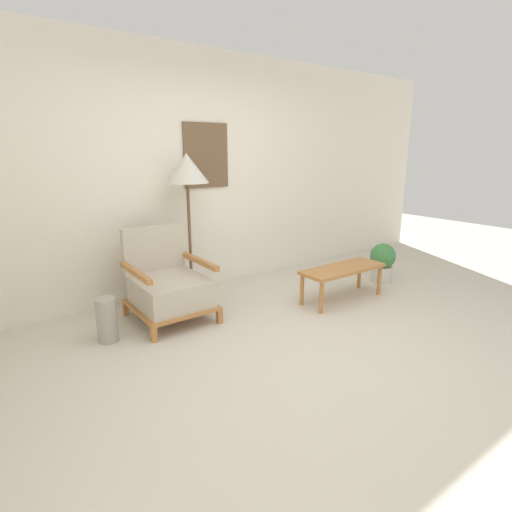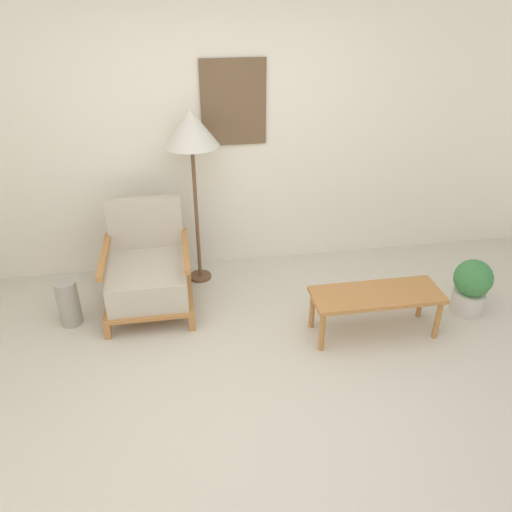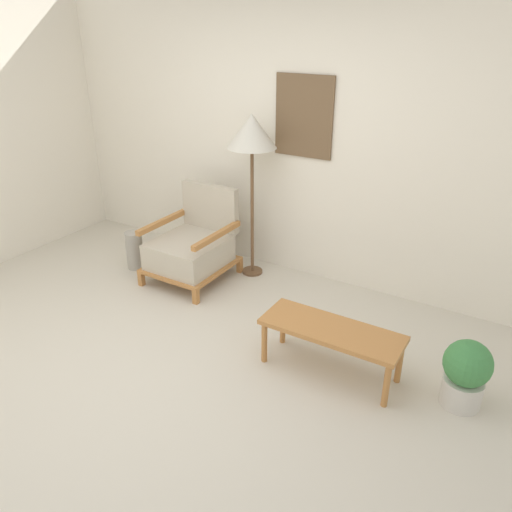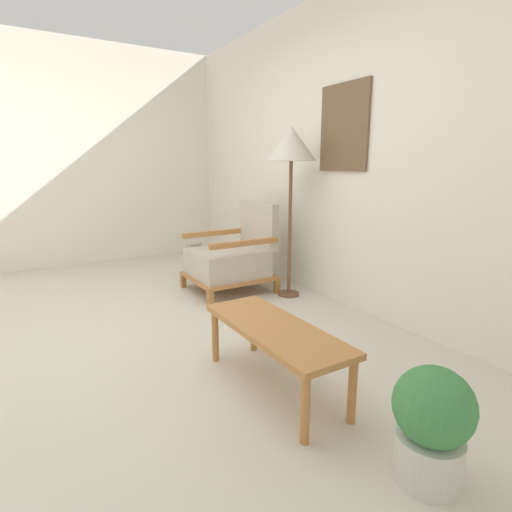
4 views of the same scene
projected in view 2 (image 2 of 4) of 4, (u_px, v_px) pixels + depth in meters
ground_plane at (266, 420)px, 3.22m from camera, size 14.00×14.00×0.00m
wall_back at (225, 125)px, 4.37m from camera, size 8.00×0.09×2.70m
armchair at (148, 272)px, 4.17m from camera, size 0.71×0.78×0.88m
floor_lamp at (191, 132)px, 4.04m from camera, size 0.46×0.46×1.58m
coffee_table at (376, 298)px, 3.85m from camera, size 1.01×0.37×0.37m
vase at (68, 303)px, 4.02m from camera, size 0.17×0.17×0.39m
potted_plant at (471, 286)px, 4.13m from camera, size 0.31×0.31×0.49m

